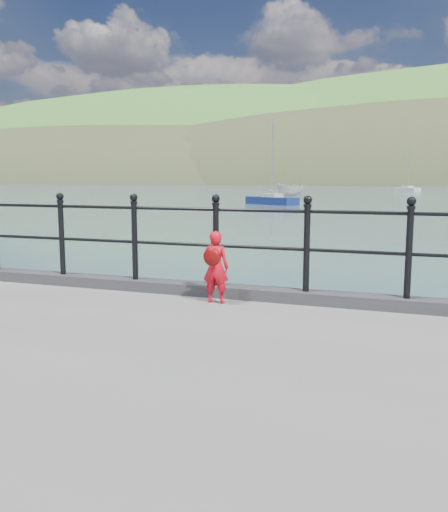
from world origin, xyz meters
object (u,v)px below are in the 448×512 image
at_px(launch_white, 290,190).
at_px(sailboat_port, 272,201).
at_px(child, 215,266).
at_px(sailboat_deep, 407,190).
at_px(railing, 174,233).

bearing_deg(launch_white, sailboat_port, -47.60).
bearing_deg(launch_white, child, -43.60).
distance_m(sailboat_port, sailboat_deep, 53.67).
bearing_deg(child, sailboat_deep, -94.03).
relative_size(child, launch_white, 0.20).
bearing_deg(sailboat_port, railing, -46.58).
height_order(child, sailboat_port, sailboat_port).
height_order(railing, sailboat_port, sailboat_port).
xyz_separation_m(sailboat_port, sailboat_deep, (11.19, 52.49, 0.00)).
bearing_deg(launch_white, sailboat_deep, 101.28).
bearing_deg(sailboat_deep, launch_white, -64.71).
bearing_deg(sailboat_port, launch_white, 128.40).
xyz_separation_m(railing, launch_white, (-12.52, 63.10, -0.96)).
relative_size(railing, sailboat_port, 2.26).
bearing_deg(sailboat_port, child, -45.78).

